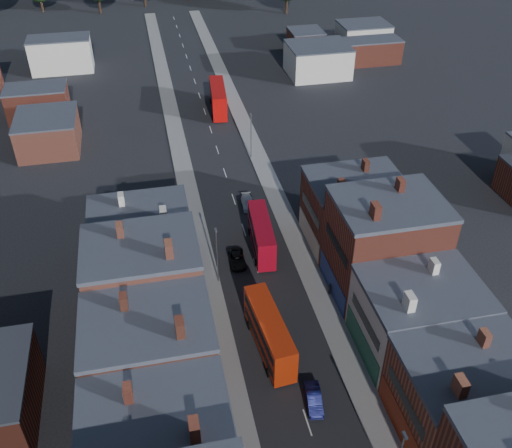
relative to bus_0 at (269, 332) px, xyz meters
name	(u,v)px	position (x,y,z in m)	size (l,w,h in m)	color
pavement_west	(190,197)	(-5.00, 32.11, -2.50)	(3.00, 200.00, 0.12)	gray
pavement_east	(272,187)	(8.00, 32.11, -2.50)	(3.00, 200.00, 0.12)	gray
terrace_east	(500,430)	(15.50, -17.89, 3.51)	(12.00, 80.00, 12.13)	maroon
lamp_post_2	(217,252)	(-3.70, 12.11, 2.15)	(0.25, 0.70, 8.12)	slate
lamp_post_3	(251,133)	(6.70, 42.11, 2.15)	(0.25, 0.70, 8.12)	slate
bus_0	(269,332)	(0.00, 0.00, 0.00)	(3.47, 11.15, 4.74)	red
bus_1	(261,234)	(3.00, 17.43, -0.13)	(3.23, 10.58, 4.50)	#B30A1D
bus_2	(218,98)	(4.22, 61.77, 0.19)	(3.79, 11.97, 5.08)	#B30A07
car_1	(314,399)	(2.70, -7.88, -1.87)	(1.46, 4.18, 1.38)	#121650
car_2	(237,259)	(-0.74, 15.21, -1.94)	(2.04, 4.43, 1.23)	black
car_3	(248,203)	(3.22, 27.86, -1.94)	(1.72, 4.24, 1.23)	white
ped_1	(214,357)	(-6.20, -0.72, -1.67)	(0.75, 0.41, 1.54)	#461C1C
ped_3	(330,288)	(9.20, 7.02, -1.67)	(0.89, 0.41, 1.53)	#4F4B44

